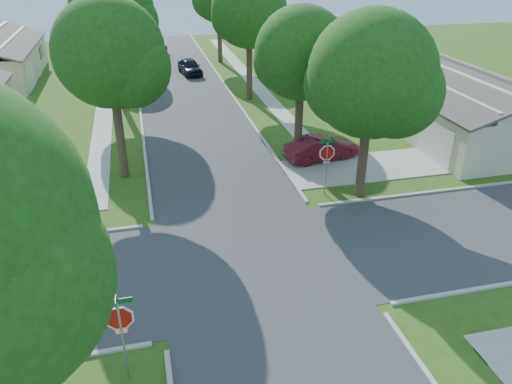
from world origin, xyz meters
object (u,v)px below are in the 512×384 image
object	(u,v)px
tree_w_near	(111,58)
car_driveway	(322,148)
tree_e_mid	(250,14)
tree_ne_corner	(372,80)
stop_sign_sw	(120,322)
stop_sign_ne	(327,155)
house_ne_far	(347,51)
car_curb_east	(190,67)
tree_e_near	(302,58)
tree_w_mid	(113,14)
tree_w_far	(117,6)
car_curb_west	(157,50)
house_ne_near	(460,108)

from	to	relation	value
tree_w_near	car_driveway	size ratio (longest dim) A/B	2.16
tree_e_mid	tree_ne_corner	world-z (taller)	tree_e_mid
stop_sign_sw	stop_sign_ne	distance (m)	13.29
house_ne_far	car_curb_east	xyz separation A→B (m)	(-14.79, 0.85, -0.83)
stop_sign_sw	tree_e_near	distance (m)	17.04
stop_sign_sw	tree_e_mid	distance (m)	27.71
stop_sign_ne	tree_e_mid	size ratio (longest dim) A/B	0.32
stop_sign_sw	stop_sign_ne	xyz separation A→B (m)	(9.40, 9.40, 0.00)
tree_e_mid	tree_w_mid	size ratio (longest dim) A/B	0.96
tree_w_near	car_curb_east	bearing A→B (deg)	74.33
tree_w_far	tree_ne_corner	world-z (taller)	tree_ne_corner
car_curb_west	tree_w_near	bearing A→B (deg)	89.09
house_ne_far	car_curb_east	distance (m)	14.84
tree_ne_corner	tree_w_far	bearing A→B (deg)	110.28
house_ne_far	tree_w_far	bearing A→B (deg)	166.36
tree_e_mid	car_curb_east	bearing A→B (deg)	111.93
tree_e_mid	tree_ne_corner	xyz separation A→B (m)	(1.60, -16.80, -0.66)
tree_e_near	tree_ne_corner	xyz separation A→B (m)	(1.61, -4.80, -0.05)
stop_sign_sw	house_ne_near	xyz separation A→B (m)	(20.69, 15.70, -0.51)
tree_e_mid	car_curb_west	world-z (taller)	tree_e_mid
tree_w_far	car_driveway	size ratio (longest dim) A/B	1.94
tree_w_near	car_driveway	bearing A→B (deg)	-1.65
house_ne_far	car_driveway	distance (m)	22.64
stop_sign_ne	car_driveway	xyz separation A→B (m)	(1.30, 4.00, -1.35)
car_curb_west	stop_sign_ne	bearing A→B (deg)	106.01
tree_e_mid	tree_w_far	bearing A→B (deg)	125.90
house_ne_near	house_ne_far	xyz separation A→B (m)	(0.00, 18.00, 0.00)
tree_w_far	car_curb_east	bearing A→B (deg)	-35.42
tree_e_mid	house_ne_near	size ratio (longest dim) A/B	0.68
tree_w_mid	tree_ne_corner	size ratio (longest dim) A/B	1.10
stop_sign_sw	tree_w_mid	bearing A→B (deg)	89.87
car_driveway	car_curb_west	distance (m)	30.00
car_curb_east	house_ne_far	bearing A→B (deg)	-11.09
tree_w_near	car_curb_west	size ratio (longest dim) A/B	1.86
tree_w_far	stop_sign_sw	bearing A→B (deg)	-90.07
tree_e_near	tree_w_far	xyz separation A→B (m)	(-9.40, 25.00, -0.14)
tree_w_far	car_driveway	bearing A→B (deg)	-67.17
house_ne_near	tree_w_far	bearing A→B (deg)	131.90
tree_w_mid	house_ne_near	bearing A→B (deg)	-25.88
tree_e_near	tree_e_mid	distance (m)	12.02
tree_e_near	tree_w_far	distance (m)	26.71
car_curb_east	tree_e_near	bearing A→B (deg)	-88.13
car_driveway	tree_w_mid	bearing A→B (deg)	31.19
house_ne_near	tree_w_mid	bearing A→B (deg)	154.12
car_curb_west	tree_w_far	bearing A→B (deg)	53.77
stop_sign_sw	tree_w_far	distance (m)	38.86
tree_w_near	car_curb_west	xyz separation A→B (m)	(3.44, 28.81, -5.42)
car_curb_west	stop_sign_sw	bearing A→B (deg)	91.20
tree_e_near	tree_e_mid	xyz separation A→B (m)	(0.01, 12.00, 0.61)
tree_w_far	house_ne_far	xyz separation A→B (m)	(20.64, -5.01, -3.99)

